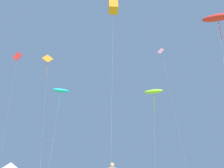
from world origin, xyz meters
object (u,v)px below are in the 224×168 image
at_px(kite_red_diamond, 17,57).
at_px(kite_lime_parafoil, 154,92).
at_px(festival_tent_right, 10,168).
at_px(kite_orange_diamond, 47,60).
at_px(kite_cyan_parafoil, 61,91).
at_px(kite_red_parafoil, 218,18).
at_px(kite_orange_box, 113,6).
at_px(kite_pink_diamond, 162,55).

distance_m(kite_red_diamond, kite_lime_parafoil, 34.02).
bearing_deg(festival_tent_right, kite_orange_diamond, -57.56).
bearing_deg(kite_cyan_parafoil, kite_red_diamond, 130.42).
height_order(kite_lime_parafoil, kite_orange_diamond, kite_orange_diamond).
bearing_deg(festival_tent_right, kite_red_diamond, -102.89).
xyz_separation_m(kite_red_parafoil, kite_lime_parafoil, (-2.35, 19.18, -4.89)).
height_order(kite_red_diamond, kite_orange_diamond, kite_red_diamond).
bearing_deg(kite_lime_parafoil, festival_tent_right, 150.75).
distance_m(kite_lime_parafoil, kite_orange_box, 19.89).
relative_size(kite_lime_parafoil, kite_orange_box, 0.63).
bearing_deg(kite_orange_box, kite_pink_diamond, 39.49).
distance_m(kite_cyan_parafoil, kite_red_diamond, 21.46).
relative_size(kite_red_parafoil, festival_tent_right, 5.13).
height_order(kite_red_parafoil, kite_orange_box, kite_orange_box).
xyz_separation_m(kite_pink_diamond, kite_orange_box, (-12.47, -10.27, 2.16)).
bearing_deg(kite_red_diamond, kite_red_parafoil, -43.29).
bearing_deg(kite_red_diamond, kite_pink_diamond, -25.09).
bearing_deg(kite_pink_diamond, festival_tent_right, 147.18).
height_order(kite_pink_diamond, kite_orange_box, kite_orange_box).
relative_size(kite_orange_diamond, kite_orange_box, 0.95).
relative_size(kite_red_diamond, festival_tent_right, 6.71).
height_order(kite_lime_parafoil, kite_orange_box, kite_orange_box).
xyz_separation_m(kite_red_parafoil, kite_orange_box, (-13.80, 5.78, 4.33)).
distance_m(kite_red_diamond, festival_tent_right, 26.03).
distance_m(kite_lime_parafoil, kite_orange_diamond, 24.48).
relative_size(kite_pink_diamond, festival_tent_right, 5.90).
xyz_separation_m(kite_lime_parafoil, festival_tent_right, (-29.11, 16.31, -14.98)).
height_order(kite_cyan_parafoil, kite_red_diamond, kite_red_diamond).
bearing_deg(kite_orange_diamond, festival_tent_right, 122.44).
bearing_deg(kite_cyan_parafoil, kite_orange_diamond, 115.27).
height_order(kite_cyan_parafoil, kite_pink_diamond, kite_pink_diamond).
bearing_deg(festival_tent_right, kite_pink_diamond, -32.82).
bearing_deg(kite_lime_parafoil, kite_cyan_parafoil, -174.23).
relative_size(kite_orange_diamond, festival_tent_right, 6.04).
distance_m(kite_pink_diamond, kite_orange_box, 16.30).
relative_size(kite_cyan_parafoil, kite_orange_diamond, 0.59).
distance_m(kite_red_parafoil, festival_tent_right, 51.42).
relative_size(kite_cyan_parafoil, kite_red_diamond, 0.53).
xyz_separation_m(kite_red_diamond, festival_tent_right, (1.10, 4.81, -25.56)).
relative_size(kite_lime_parafoil, kite_orange_diamond, 0.66).
bearing_deg(festival_tent_right, kite_cyan_parafoil, -60.49).
bearing_deg(kite_pink_diamond, kite_orange_diamond, 159.07).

